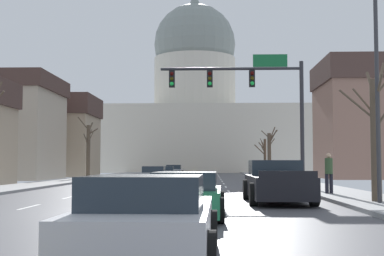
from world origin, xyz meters
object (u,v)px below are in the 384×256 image
at_px(sedan_near_00, 268,182).
at_px(sedan_oncoming_00, 154,175).
at_px(sedan_oncoming_02, 174,171).
at_px(pedestrian_01, 329,171).
at_px(signal_gantry, 252,91).
at_px(sedan_near_03, 148,221).
at_px(street_lamp_right, 370,51).
at_px(pickup_truck_near_01, 277,183).
at_px(sedan_near_02, 186,196).
at_px(sedan_oncoming_01, 164,173).

relative_size(sedan_near_00, sedan_oncoming_00, 1.03).
distance_m(sedan_oncoming_02, pedestrian_01, 38.84).
xyz_separation_m(signal_gantry, sedan_near_03, (-3.25, -21.86, -4.86)).
bearing_deg(sedan_near_00, street_lamp_right, -72.09).
xyz_separation_m(pickup_truck_near_01, pedestrian_01, (2.71, 3.63, 0.41)).
distance_m(street_lamp_right, pickup_truck_near_01, 5.78).
bearing_deg(sedan_oncoming_02, signal_gantry, -78.55).
bearing_deg(sedan_near_00, sedan_oncoming_00, 117.91).
bearing_deg(sedan_near_02, sedan_near_03, -92.50).
bearing_deg(sedan_near_03, sedan_oncoming_02, 93.41).
xyz_separation_m(pickup_truck_near_01, sedan_oncoming_01, (-6.62, 28.74, -0.15)).
relative_size(pickup_truck_near_01, sedan_oncoming_02, 1.25).
relative_size(sedan_near_02, sedan_oncoming_02, 1.01).
relative_size(street_lamp_right, sedan_oncoming_00, 2.08).
bearing_deg(sedan_oncoming_02, street_lamp_right, -77.55).
relative_size(sedan_near_00, sedan_oncoming_01, 0.95).
height_order(sedan_near_00, sedan_near_03, sedan_near_03).
bearing_deg(street_lamp_right, sedan_oncoming_01, 107.31).
bearing_deg(sedan_near_02, street_lamp_right, 32.52).
bearing_deg(pedestrian_01, sedan_near_00, 133.13).
bearing_deg(sedan_near_03, sedan_oncoming_00, 95.77).
height_order(street_lamp_right, sedan_near_02, street_lamp_right).
bearing_deg(street_lamp_right, sedan_oncoming_02, 102.45).
height_order(sedan_near_00, sedan_oncoming_01, sedan_near_00).
distance_m(signal_gantry, street_lamp_right, 11.93).
bearing_deg(sedan_near_03, street_lamp_right, 58.40).
bearing_deg(sedan_oncoming_02, pickup_truck_near_01, -80.92).
height_order(pickup_truck_near_01, sedan_near_03, pickup_truck_near_01).
bearing_deg(sedan_near_03, sedan_oncoming_01, 94.46).
distance_m(street_lamp_right, pedestrian_01, 6.98).
height_order(sedan_oncoming_02, pedestrian_01, pedestrian_01).
bearing_deg(pedestrian_01, street_lamp_right, -87.54).
xyz_separation_m(signal_gantry, sedan_oncoming_02, (-6.44, 31.79, -4.86)).
height_order(signal_gantry, sedan_near_03, signal_gantry).
relative_size(signal_gantry, sedan_near_02, 1.75).
distance_m(sedan_oncoming_00, pedestrian_01, 18.19).
xyz_separation_m(sedan_oncoming_00, pedestrian_01, (9.31, -15.61, 0.55)).
xyz_separation_m(sedan_oncoming_00, sedan_oncoming_01, (-0.02, 9.50, -0.01)).
height_order(sedan_near_00, sedan_oncoming_02, sedan_oncoming_02).
bearing_deg(sedan_near_00, sedan_near_02, -105.96).
distance_m(pickup_truck_near_01, sedan_near_03, 12.78).
bearing_deg(sedan_oncoming_01, pedestrian_01, -69.62).
bearing_deg(sedan_near_02, pickup_truck_near_01, 61.82).
bearing_deg(signal_gantry, pedestrian_01, -64.03).
relative_size(pickup_truck_near_01, sedan_near_02, 1.24).
distance_m(sedan_near_02, sedan_near_03, 6.47).
distance_m(street_lamp_right, sedan_oncoming_01, 32.51).
bearing_deg(sedan_oncoming_02, sedan_near_00, -78.86).
distance_m(sedan_oncoming_01, pedestrian_01, 26.79).
bearing_deg(sedan_oncoming_00, sedan_oncoming_02, 90.02).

